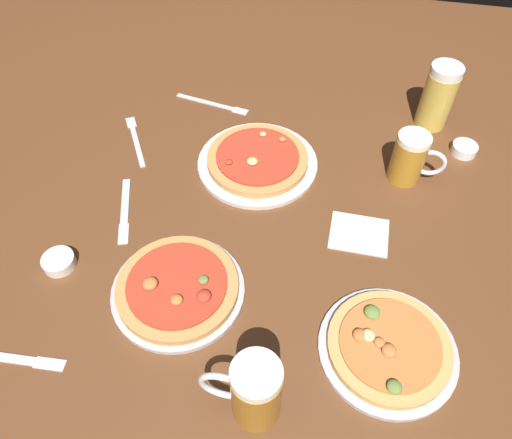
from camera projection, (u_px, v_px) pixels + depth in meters
name	position (u px, v px, depth m)	size (l,w,h in m)	color
ground_plane	(256.00, 229.00, 1.15)	(2.40, 2.40, 0.03)	brown
pizza_plate_near	(178.00, 288.00, 1.01)	(0.28, 0.28, 0.05)	#B2B2B7
pizza_plate_far	(258.00, 161.00, 1.26)	(0.31, 0.31, 0.05)	silver
pizza_plate_side	(388.00, 347.00, 0.93)	(0.27, 0.27, 0.05)	#B2B2B7
beer_mug_dark	(438.00, 96.00, 1.31)	(0.09, 0.15, 0.18)	gold
beer_mug_amber	(410.00, 158.00, 1.19)	(0.13, 0.08, 0.13)	#B27A23
beer_mug_pale	(254.00, 391.00, 0.81)	(0.15, 0.09, 0.16)	#9E6619
ramekin_sauce	(464.00, 149.00, 1.29)	(0.07, 0.07, 0.03)	white
ramekin_butter	(59.00, 262.00, 1.06)	(0.07, 0.07, 0.03)	silver
napkin_folded	(359.00, 233.00, 1.12)	(0.13, 0.11, 0.01)	silver
fork_left	(136.00, 139.00, 1.33)	(0.12, 0.19, 0.01)	silver
knife_right	(125.00, 210.00, 1.17)	(0.09, 0.20, 0.01)	silver
fork_spare	(214.00, 104.00, 1.43)	(0.23, 0.06, 0.01)	silver
knife_spare	(9.00, 358.00, 0.93)	(0.23, 0.04, 0.01)	silver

